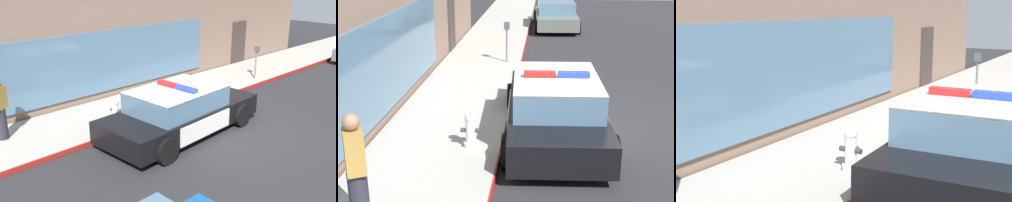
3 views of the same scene
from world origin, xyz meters
The scene contains 5 objects.
sidewalk centered at (0.00, 3.24, 0.07)m, with size 48.00×2.65×0.15m, color #A39E93.
curb_red_paint centered at (0.00, 1.90, 0.08)m, with size 28.80×0.04×0.14m, color maroon.
police_cruiser centered at (-1.08, 0.84, 0.68)m, with size 5.00×2.33×1.49m.
fire_hydrant centered at (-2.10, 2.50, 0.50)m, with size 0.34×0.39×0.73m.
parking_meter centered at (4.90, 2.38, 1.08)m, with size 0.12×0.18×1.34m.
Camera 3 is at (-8.40, -1.11, 2.75)m, focal length 50.24 mm.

